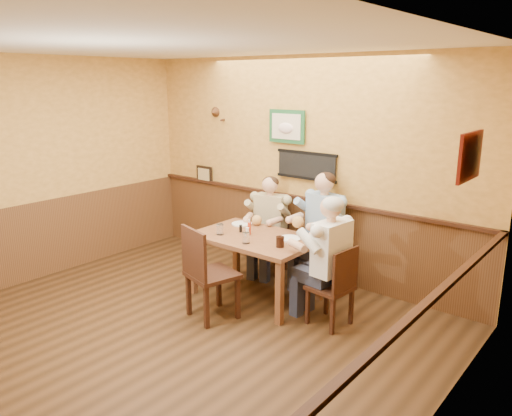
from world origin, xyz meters
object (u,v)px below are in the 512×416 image
(diner_tan_shirt, at_px, (270,230))
(diner_blue_polo, at_px, (324,236))
(chair_back_left, at_px, (270,242))
(diner_white_elder, at_px, (331,269))
(water_glass_left, at_px, (220,229))
(water_glass_mid, at_px, (246,238))
(pepper_shaker, at_px, (241,229))
(salt_shaker, at_px, (247,232))
(chair_back_right, at_px, (324,251))
(cola_tumbler, at_px, (280,242))
(chair_near_side, at_px, (212,272))
(hot_sauce_bottle, at_px, (249,227))
(chair_right_end, at_px, (330,286))
(dining_table, at_px, (255,243))

(diner_tan_shirt, distance_m, diner_blue_polo, 0.80)
(chair_back_left, height_order, diner_white_elder, diner_white_elder)
(diner_white_elder, height_order, water_glass_left, diner_white_elder)
(water_glass_mid, distance_m, pepper_shaker, 0.42)
(diner_white_elder, xyz_separation_m, salt_shaker, (-1.12, -0.00, 0.18))
(chair_back_right, distance_m, water_glass_mid, 1.16)
(diner_tan_shirt, height_order, diner_blue_polo, diner_blue_polo)
(salt_shaker, bearing_deg, cola_tumbler, -9.25)
(diner_tan_shirt, relative_size, diner_blue_polo, 0.90)
(chair_back_left, bearing_deg, pepper_shaker, -92.77)
(diner_blue_polo, bearing_deg, chair_near_side, -94.24)
(diner_blue_polo, distance_m, hot_sauce_bottle, 0.96)
(chair_right_end, xyz_separation_m, diner_white_elder, (0.00, 0.00, 0.18))
(water_glass_left, height_order, hot_sauce_bottle, hot_sauce_bottle)
(chair_right_end, relative_size, water_glass_left, 6.92)
(cola_tumbler, xyz_separation_m, salt_shaker, (-0.53, 0.09, -0.01))
(diner_blue_polo, distance_m, pepper_shaker, 1.04)
(dining_table, xyz_separation_m, chair_back_left, (-0.34, 0.74, -0.25))
(chair_right_end, distance_m, salt_shaker, 1.18)
(cola_tumbler, xyz_separation_m, pepper_shaker, (-0.68, 0.14, -0.01))
(hot_sauce_bottle, bearing_deg, chair_back_right, 54.13)
(chair_right_end, relative_size, pepper_shaker, 9.88)
(water_glass_mid, bearing_deg, chair_back_left, 113.17)
(chair_near_side, bearing_deg, dining_table, -76.60)
(pepper_shaker, bearing_deg, diner_blue_polo, 48.33)
(chair_back_left, height_order, chair_back_right, chair_back_right)
(chair_right_end, relative_size, diner_white_elder, 0.70)
(salt_shaker, bearing_deg, chair_back_right, 57.12)
(diner_blue_polo, bearing_deg, diner_white_elder, -40.81)
(water_glass_mid, height_order, pepper_shaker, water_glass_mid)
(chair_back_left, bearing_deg, dining_table, -76.81)
(diner_blue_polo, bearing_deg, pepper_shaker, -117.87)
(chair_back_right, relative_size, chair_right_end, 1.05)
(chair_near_side, xyz_separation_m, pepper_shaker, (-0.20, 0.70, 0.28))
(chair_right_end, distance_m, pepper_shaker, 1.32)
(dining_table, bearing_deg, salt_shaker, -146.24)
(diner_tan_shirt, bearing_deg, water_glass_mid, -78.66)
(hot_sauce_bottle, xyz_separation_m, salt_shaker, (0.02, -0.06, -0.03))
(diner_tan_shirt, height_order, diner_white_elder, diner_white_elder)
(chair_right_end, bearing_deg, salt_shaker, -83.50)
(dining_table, distance_m, diner_tan_shirt, 0.82)
(chair_right_end, bearing_deg, hot_sauce_bottle, -86.48)
(chair_back_right, bearing_deg, chair_right_end, -40.81)
(diner_tan_shirt, bearing_deg, diner_blue_polo, -9.41)
(chair_right_end, distance_m, cola_tumbler, 0.70)
(chair_back_left, bearing_deg, hot_sauce_bottle, -83.15)
(chair_back_right, bearing_deg, pepper_shaker, -117.87)
(salt_shaker, bearing_deg, water_glass_left, -149.31)
(diner_white_elder, bearing_deg, chair_near_side, -52.26)
(dining_table, relative_size, water_glass_mid, 11.41)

